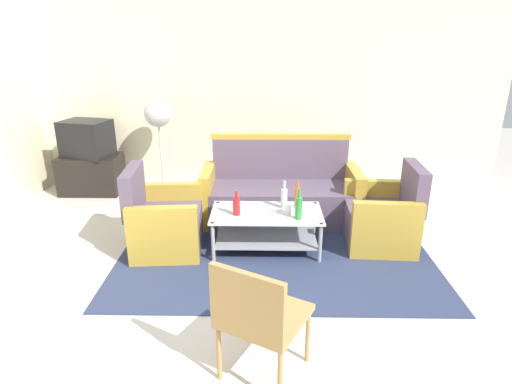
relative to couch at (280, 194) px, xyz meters
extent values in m
plane|color=beige|center=(-0.10, -1.67, -0.32)|extent=(14.00, 14.00, 0.00)
cube|color=beige|center=(-0.10, 1.39, 1.08)|extent=(6.52, 0.12, 2.80)
cube|color=#2D3856|center=(-0.08, -0.75, -0.31)|extent=(3.06, 2.29, 0.01)
cube|color=#5B4C60|center=(0.00, -0.05, -0.10)|extent=(1.60, 0.71, 0.42)
cube|color=#5B4C60|center=(0.00, 0.27, 0.35)|extent=(1.60, 0.15, 0.48)
cube|color=#B79333|center=(0.84, -0.05, 0.00)|extent=(0.12, 0.70, 0.62)
cube|color=#B79333|center=(-0.84, -0.06, 0.00)|extent=(0.12, 0.70, 0.62)
cube|color=#B79333|center=(0.00, 0.27, 0.62)|extent=(1.64, 0.11, 0.06)
cube|color=#5B4C60|center=(-1.16, -0.77, -0.11)|extent=(0.70, 0.65, 0.40)
cube|color=#5B4C60|center=(-1.47, -0.80, 0.32)|extent=(0.17, 0.61, 0.45)
cube|color=#B79333|center=(-1.19, -0.44, -0.02)|extent=(0.67, 0.15, 0.58)
cube|color=#B79333|center=(-1.14, -1.10, -0.02)|extent=(0.67, 0.15, 0.58)
cube|color=#5B4C60|center=(0.99, -0.63, -0.11)|extent=(0.69, 0.64, 0.40)
cube|color=#5B4C60|center=(1.30, -0.65, 0.32)|extent=(0.15, 0.61, 0.45)
cube|color=#B79333|center=(0.98, -0.96, -0.02)|extent=(0.66, 0.14, 0.58)
cube|color=#B79333|center=(1.01, -0.30, -0.02)|extent=(0.66, 0.14, 0.58)
cube|color=silver|center=(-0.17, -0.78, 0.09)|extent=(1.10, 0.60, 0.02)
cube|color=#9E9EA5|center=(-0.17, -0.78, -0.19)|extent=(1.00, 0.52, 0.02)
cylinder|color=#9E9EA5|center=(-0.68, -0.52, -0.11)|extent=(0.04, 0.04, 0.40)
cylinder|color=#9E9EA5|center=(0.34, -0.52, -0.11)|extent=(0.04, 0.04, 0.40)
cylinder|color=#9E9EA5|center=(-0.68, -1.04, -0.11)|extent=(0.04, 0.04, 0.40)
cylinder|color=#9E9EA5|center=(0.34, -1.04, -0.11)|extent=(0.04, 0.04, 0.40)
cylinder|color=silver|center=(0.01, -0.66, 0.20)|extent=(0.07, 0.07, 0.20)
cylinder|color=silver|center=(0.01, -0.66, 0.34)|extent=(0.02, 0.02, 0.09)
cylinder|color=#D85919|center=(0.15, -0.64, 0.20)|extent=(0.06, 0.06, 0.20)
cylinder|color=#D85919|center=(0.15, -0.64, 0.34)|extent=(0.02, 0.02, 0.09)
cylinder|color=red|center=(-0.46, -0.85, 0.18)|extent=(0.07, 0.07, 0.17)
cylinder|color=red|center=(-0.46, -0.85, 0.30)|extent=(0.03, 0.03, 0.07)
cylinder|color=#2D8C38|center=(0.13, -0.93, 0.20)|extent=(0.07, 0.07, 0.22)
cylinder|color=#2D8C38|center=(0.13, -0.93, 0.36)|extent=(0.03, 0.03, 0.09)
cylinder|color=silver|center=(0.05, -0.80, 0.14)|extent=(0.08, 0.08, 0.10)
cube|color=black|center=(-2.57, 0.88, -0.06)|extent=(0.80, 0.50, 0.52)
cube|color=black|center=(-2.57, 0.88, 0.44)|extent=(0.69, 0.58, 0.48)
cube|color=black|center=(-2.51, 1.10, 0.44)|extent=(0.49, 0.14, 0.36)
cylinder|color=#2D2D33|center=(-1.60, 0.93, -0.30)|extent=(0.32, 0.32, 0.03)
cylinder|color=#B2B2B7|center=(-1.60, 0.93, 0.19)|extent=(0.03, 0.03, 0.95)
sphere|color=#B2B2B7|center=(-1.60, 0.93, 0.77)|extent=(0.36, 0.36, 0.36)
cube|color=#AD844C|center=(-0.19, -2.45, 0.10)|extent=(0.65, 0.65, 0.04)
cube|color=#AD844C|center=(-0.29, -2.64, 0.32)|extent=(0.44, 0.26, 0.40)
cylinder|color=#AD844C|center=(-0.27, -2.16, -0.11)|extent=(0.03, 0.03, 0.42)
cylinder|color=#AD844C|center=(0.10, -2.36, -0.11)|extent=(0.03, 0.03, 0.42)
cylinder|color=#AD844C|center=(-0.47, -2.53, -0.11)|extent=(0.03, 0.03, 0.42)
cylinder|color=#AD844C|center=(-0.10, -2.73, -0.11)|extent=(0.03, 0.03, 0.42)
camera|label=1|loc=(-0.21, -4.67, 1.75)|focal=29.89mm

